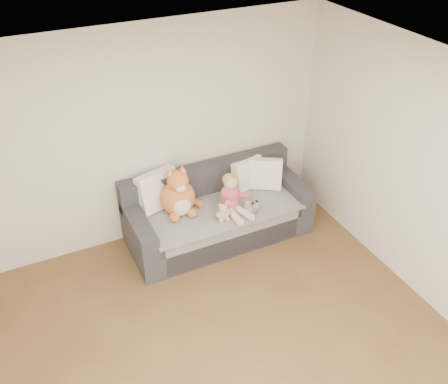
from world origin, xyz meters
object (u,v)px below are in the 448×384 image
(sofa, at_px, (217,214))
(sippy_cup, at_px, (218,213))
(teddy_bear, at_px, (223,213))
(toddler, at_px, (232,196))
(plush_cat, at_px, (179,196))

(sofa, xyz_separation_m, sippy_cup, (-0.12, -0.27, 0.23))
(sofa, relative_size, teddy_bear, 9.48)
(sofa, height_order, teddy_bear, sofa)
(sofa, height_order, sippy_cup, sofa)
(sofa, xyz_separation_m, toddler, (0.09, -0.21, 0.36))
(toddler, height_order, plush_cat, plush_cat)
(toddler, xyz_separation_m, sippy_cup, (-0.21, -0.07, -0.13))
(teddy_bear, bearing_deg, sofa, 82.18)
(sofa, bearing_deg, teddy_bear, -103.29)
(teddy_bear, bearing_deg, plush_cat, 142.75)
(plush_cat, xyz_separation_m, teddy_bear, (0.39, -0.36, -0.14))
(sofa, xyz_separation_m, teddy_bear, (-0.08, -0.33, 0.26))
(sofa, height_order, toddler, toddler)
(plush_cat, xyz_separation_m, sippy_cup, (0.35, -0.31, -0.16))
(toddler, bearing_deg, sofa, 105.70)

